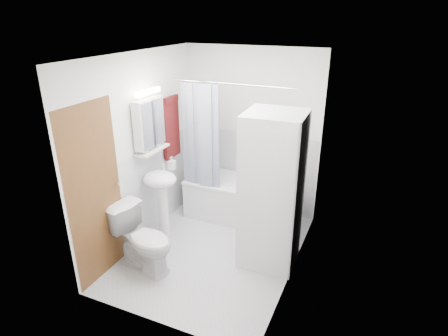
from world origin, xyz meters
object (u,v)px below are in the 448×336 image
at_px(sink, 161,190).
at_px(washer_dryer, 272,191).
at_px(toilet, 144,240).
at_px(bathtub, 239,198).

height_order(sink, washer_dryer, washer_dryer).
relative_size(sink, toilet, 1.35).
relative_size(bathtub, toilet, 1.93).
distance_m(bathtub, washer_dryer, 1.22).
distance_m(washer_dryer, toilet, 1.58).
bearing_deg(washer_dryer, bathtub, 128.99).
height_order(bathtub, washer_dryer, washer_dryer).
xyz_separation_m(washer_dryer, toilet, (-1.28, -0.75, -0.54)).
distance_m(sink, washer_dryer, 1.45).
relative_size(bathtub, sink, 1.43).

